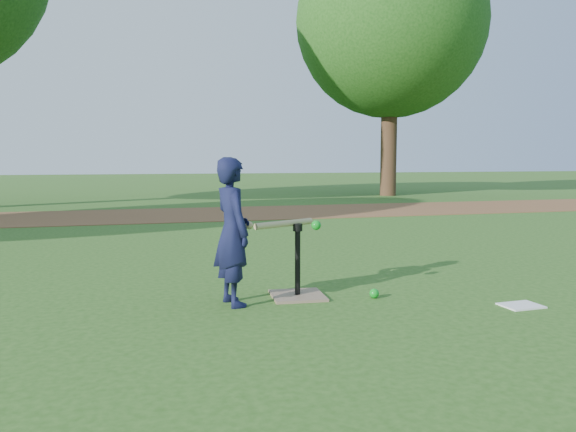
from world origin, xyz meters
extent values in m
plane|color=#285116|center=(0.00, 0.00, 0.00)|extent=(80.00, 80.00, 0.00)
cube|color=brown|center=(0.00, 7.50, 0.01)|extent=(24.00, 3.00, 0.01)
imported|color=#111333|center=(-0.48, 0.15, 0.58)|extent=(0.36, 0.47, 1.16)
sphere|color=#0D931C|center=(0.68, 0.04, 0.04)|extent=(0.08, 0.08, 0.08)
cube|color=white|center=(1.68, -0.51, 0.01)|extent=(0.31, 0.24, 0.01)
cube|color=#836A53|center=(0.08, 0.25, 0.01)|extent=(0.46, 0.46, 0.02)
cylinder|color=black|center=(0.08, 0.25, 0.30)|extent=(0.05, 0.05, 0.55)
cylinder|color=black|center=(0.08, 0.25, 0.58)|extent=(0.08, 0.08, 0.06)
cylinder|color=tan|center=(-0.04, 0.23, 0.62)|extent=(0.56, 0.32, 0.05)
sphere|color=tan|center=(-0.34, 0.19, 0.62)|extent=(0.06, 0.06, 0.06)
sphere|color=#0D931C|center=(0.23, 0.20, 0.60)|extent=(0.08, 0.08, 0.08)
cylinder|color=#382316|center=(6.50, 12.00, 1.71)|extent=(0.50, 0.50, 3.42)
sphere|color=#285B19|center=(6.50, 12.00, 5.30)|extent=(5.80, 5.80, 5.80)
camera|label=1|loc=(-1.22, -4.16, 1.15)|focal=35.00mm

